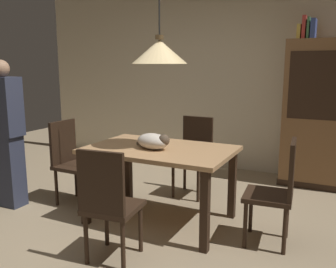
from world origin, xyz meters
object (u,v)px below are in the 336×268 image
Objects in this scene: dining_table at (160,158)px; book_blue_wide at (314,29)px; chair_far_back at (194,152)px; person_standing at (6,135)px; book_red_tall at (304,28)px; chair_near_front at (108,201)px; hutch_bookcase at (330,118)px; cat_sleeping at (154,141)px; book_yellow_short at (299,32)px; chair_right_side at (278,188)px; pendant_lamp at (159,51)px; chair_left_side at (71,158)px; book_green_slim at (309,28)px.

book_blue_wide is at bearing 58.35° from dining_table.
person_standing reaches higher than chair_far_back.
person_standing is at bearing -140.58° from book_red_tall.
book_red_tall is (1.04, 0.99, 1.48)m from chair_far_back.
chair_near_front is 0.50× the size of hutch_bookcase.
cat_sleeping is 1.68m from person_standing.
book_yellow_short is at bearing 40.02° from person_standing.
pendant_lamp is (-1.13, -0.01, 1.15)m from chair_right_side.
chair_near_front is at bearing -37.71° from chair_left_side.
chair_right_side reaches higher than cat_sleeping.
person_standing is (-1.68, -0.37, 0.15)m from dining_table.
person_standing is at bearing -172.29° from chair_right_side.
pendant_lamp is 2.19m from book_green_slim.
book_yellow_short is at bearing 62.11° from dining_table.
chair_left_side is (-2.26, -0.01, 0.00)m from chair_right_side.
chair_left_side is 1.43m from chair_far_back.
cat_sleeping is 1.99× the size of book_yellow_short.
book_green_slim reaches higher than dining_table.
chair_far_back is at bearing -136.54° from book_red_tall.
pendant_lamp reaches higher than chair_far_back.
chair_near_front is at bearing -16.68° from person_standing.
book_yellow_short reaches higher than cat_sleeping.
book_red_tall reaches higher than book_blue_wide.
book_blue_wide is (1.15, 1.87, 1.32)m from dining_table.
chair_far_back is at bearing -145.09° from hutch_bookcase.
dining_table is 2.54m from book_green_slim.
pendant_lamp reaches higher than hutch_bookcase.
pendant_lamp is at bearing -127.20° from hutch_bookcase.
chair_right_side is at bearing -85.68° from book_yellow_short.
dining_table is at bearing -117.89° from book_yellow_short.
chair_far_back is (0.00, 0.88, -0.14)m from dining_table.
dining_table is 0.76× the size of hutch_bookcase.
hutch_bookcase is 7.71× the size of book_blue_wide.
hutch_bookcase is at bearing 62.84° from chair_near_front.
chair_far_back reaches higher than dining_table.
book_green_slim reaches higher than chair_right_side.
pendant_lamp reaches higher than person_standing.
book_yellow_short is 0.08m from book_red_tall.
hutch_bookcase is 1.13m from book_yellow_short.
pendant_lamp reaches higher than chair_right_side.
book_red_tall is at bearing 180.00° from book_green_slim.
chair_left_side is 3.22m from book_red_tall.
hutch_bookcase is 3.82m from person_standing.
chair_far_back is at bearing -139.30° from book_blue_wide.
dining_table is 0.89m from chair_far_back.
dining_table is 2.35m from hutch_bookcase.
pendant_lamp reaches higher than chair_left_side.
pendant_lamp is (1.13, -0.00, 1.15)m from chair_left_side.
chair_near_front is 1.76m from chair_far_back.
hutch_bookcase reaches higher than chair_near_front.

